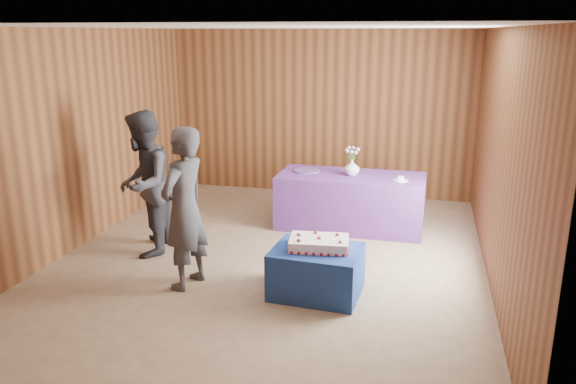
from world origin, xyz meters
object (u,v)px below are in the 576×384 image
(vase, at_px, (352,167))
(serving_table, at_px, (351,201))
(sheet_cake, at_px, (319,243))
(guest_left, at_px, (184,209))
(guest_right, at_px, (144,184))
(cake_table, at_px, (316,272))

(vase, bearing_deg, serving_table, -177.29)
(sheet_cake, bearing_deg, guest_left, 179.97)
(sheet_cake, bearing_deg, serving_table, 82.44)
(serving_table, xyz_separation_m, vase, (0.00, 0.00, 0.49))
(serving_table, relative_size, guest_right, 1.13)
(serving_table, distance_m, sheet_cake, 2.16)
(guest_left, bearing_deg, vase, 161.11)
(guest_right, bearing_deg, vase, 110.25)
(cake_table, relative_size, guest_right, 0.51)
(sheet_cake, relative_size, guest_right, 0.38)
(sheet_cake, distance_m, guest_left, 1.45)
(sheet_cake, height_order, guest_right, guest_right)
(guest_left, height_order, guest_right, guest_right)
(sheet_cake, bearing_deg, vase, 82.39)
(sheet_cake, distance_m, vase, 2.18)
(serving_table, relative_size, vase, 9.08)
(cake_table, distance_m, serving_table, 2.19)
(sheet_cake, xyz_separation_m, guest_left, (-1.41, -0.16, 0.31))
(serving_table, height_order, guest_left, guest_left)
(sheet_cake, height_order, guest_left, guest_left)
(cake_table, relative_size, serving_table, 0.45)
(vase, bearing_deg, cake_table, -91.52)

